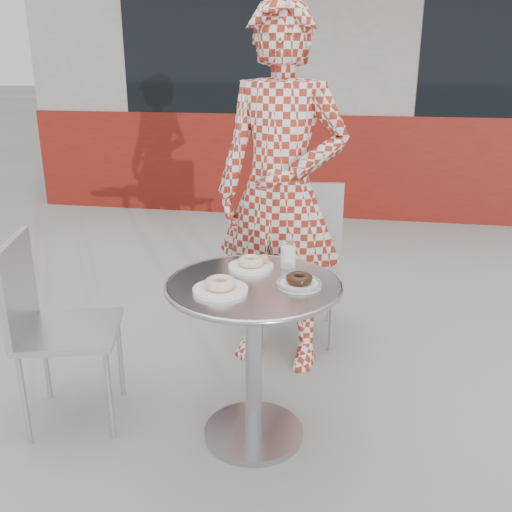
% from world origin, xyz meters
% --- Properties ---
extents(ground, '(60.00, 60.00, 0.00)m').
position_xyz_m(ground, '(0.00, 0.00, 0.00)').
color(ground, '#A29F9A').
rests_on(ground, ground).
extents(storefront, '(6.02, 4.55, 3.00)m').
position_xyz_m(storefront, '(-0.00, 5.56, 1.49)').
color(storefront, gray).
rests_on(storefront, ground).
extents(bistro_table, '(0.69, 0.69, 0.69)m').
position_xyz_m(bistro_table, '(-0.04, 0.02, 0.52)').
color(bistro_table, silver).
rests_on(bistro_table, ground).
extents(chair_far, '(0.48, 0.48, 0.93)m').
position_xyz_m(chair_far, '(0.03, 0.97, 0.29)').
color(chair_far, '#AFB2B8').
rests_on(chair_far, ground).
extents(chair_left, '(0.49, 0.49, 0.83)m').
position_xyz_m(chair_left, '(-0.83, 0.00, 0.26)').
color(chair_left, '#AFB2B8').
rests_on(chair_left, ground).
extents(seated_person, '(0.71, 0.54, 1.77)m').
position_xyz_m(seated_person, '(-0.03, 0.70, 0.89)').
color(seated_person, maroon).
rests_on(seated_person, ground).
extents(plate_far, '(0.19, 0.19, 0.05)m').
position_xyz_m(plate_far, '(-0.08, 0.18, 0.71)').
color(plate_far, white).
rests_on(plate_far, bistro_table).
extents(plate_near, '(0.20, 0.20, 0.05)m').
position_xyz_m(plate_near, '(-0.14, -0.09, 0.71)').
color(plate_near, white).
rests_on(plate_near, bistro_table).
extents(plate_checker, '(0.18, 0.18, 0.05)m').
position_xyz_m(plate_checker, '(0.14, 0.02, 0.71)').
color(plate_checker, white).
rests_on(plate_checker, bistro_table).
extents(milk_cup, '(0.07, 0.07, 0.10)m').
position_xyz_m(milk_cup, '(0.07, 0.21, 0.74)').
color(milk_cup, white).
rests_on(milk_cup, bistro_table).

